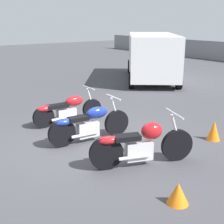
# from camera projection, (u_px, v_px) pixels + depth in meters

# --- Properties ---
(ground_plane) EXTENTS (60.00, 60.00, 0.00)m
(ground_plane) POSITION_uv_depth(u_px,v_px,m) (91.00, 143.00, 7.35)
(ground_plane) COLOR #424247
(motorcycle_slot_0) EXTENTS (0.63, 2.07, 0.95)m
(motorcycle_slot_0) POSITION_uv_depth(u_px,v_px,m) (67.00, 109.00, 8.63)
(motorcycle_slot_0) COLOR black
(motorcycle_slot_0) RESTS_ON ground_plane
(motorcycle_slot_1) EXTENTS (0.64, 2.10, 1.01)m
(motorcycle_slot_1) POSITION_uv_depth(u_px,v_px,m) (89.00, 124.00, 7.34)
(motorcycle_slot_1) COLOR black
(motorcycle_slot_1) RESTS_ON ground_plane
(motorcycle_slot_2) EXTENTS (0.99, 2.06, 1.03)m
(motorcycle_slot_2) POSITION_uv_depth(u_px,v_px,m) (141.00, 144.00, 6.11)
(motorcycle_slot_2) COLOR black
(motorcycle_slot_2) RESTS_ON ground_plane
(parked_van) EXTENTS (5.36, 4.84, 2.13)m
(parked_van) POSITION_uv_depth(u_px,v_px,m) (152.00, 55.00, 14.66)
(parked_van) COLOR white
(parked_van) RESTS_ON ground_plane
(traffic_cone_near) EXTENTS (0.31, 0.31, 0.47)m
(traffic_cone_near) POSITION_uv_depth(u_px,v_px,m) (214.00, 130.00, 7.46)
(traffic_cone_near) COLOR orange
(traffic_cone_near) RESTS_ON ground_plane
(traffic_cone_far) EXTENTS (0.34, 0.34, 0.36)m
(traffic_cone_far) POSITION_uv_depth(u_px,v_px,m) (178.00, 193.00, 4.88)
(traffic_cone_far) COLOR orange
(traffic_cone_far) RESTS_ON ground_plane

